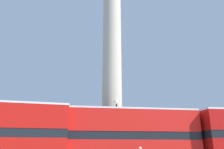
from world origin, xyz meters
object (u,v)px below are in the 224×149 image
at_px(bus_b, 128,136).
at_px(street_lamp, 117,130).
at_px(equestrian_statue, 201,148).
at_px(monument_column, 112,72).

xyz_separation_m(bus_b, street_lamp, (-0.55, 1.51, 0.49)).
bearing_deg(equestrian_statue, bus_b, -139.28).
xyz_separation_m(monument_column, equestrian_statue, (12.55, 5.37, -7.58)).
height_order(monument_column, street_lamp, monument_column).
xyz_separation_m(equestrian_statue, street_lamp, (-12.83, -8.66, 1.46)).
relative_size(equestrian_statue, street_lamp, 1.04).
relative_size(bus_b, equestrian_statue, 1.85).
distance_m(bus_b, equestrian_statue, 15.97).
bearing_deg(bus_b, equestrian_statue, 42.64).
height_order(bus_b, equestrian_statue, equestrian_statue).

